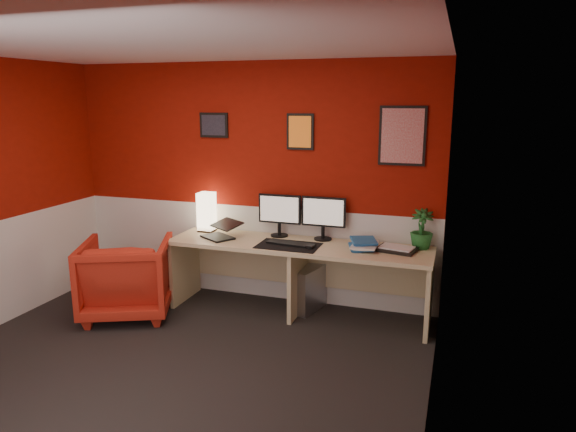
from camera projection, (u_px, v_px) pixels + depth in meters
The scene contains 24 objects.
ground at pixel (170, 370), 4.21m from camera, with size 4.00×3.50×0.01m, color black.
ceiling at pixel (152, 43), 3.66m from camera, with size 4.00×3.50×0.01m, color white.
wall_back at pixel (250, 183), 5.56m from camera, with size 4.00×0.01×2.50m, color maroon.
wall_right at pixel (438, 240), 3.32m from camera, with size 0.01×3.50×2.50m, color maroon.
wainscot_back at pixel (251, 251), 5.72m from camera, with size 4.00×0.01×1.00m, color silver.
wainscot_right at pixel (430, 349), 3.49m from camera, with size 0.01×3.50×1.00m, color silver.
desk at pixel (298, 279), 5.24m from camera, with size 2.60×0.65×0.73m, color #D3C187.
shoji_lamp at pixel (207, 213), 5.61m from camera, with size 0.16×0.16×0.40m, color #FFE5B2.
laptop at pixel (217, 228), 5.34m from camera, with size 0.33×0.23×0.22m, color black.
monitor_left at pixel (279, 209), 5.38m from camera, with size 0.45×0.06×0.58m, color black.
monitor_right at pixel (323, 212), 5.25m from camera, with size 0.45×0.06×0.58m, color black.
desk_mat at pixel (288, 246), 5.08m from camera, with size 0.60×0.38×0.01m, color black.
keyboard at pixel (288, 243), 5.12m from camera, with size 0.42×0.14×0.02m, color black.
mouse at pixel (311, 246), 4.99m from camera, with size 0.06×0.10×0.03m, color black.
book_bottom at pixel (350, 247), 4.98m from camera, with size 0.22×0.29×0.03m, color #215C9A.
book_middle at pixel (353, 244), 4.99m from camera, with size 0.23×0.32×0.02m, color silver.
book_top at pixel (351, 241), 5.01m from camera, with size 0.23×0.31×0.03m, color #215C9A.
zen_tray at pixel (397, 250), 4.91m from camera, with size 0.35×0.25×0.03m, color black.
potted_plant at pixel (422, 229), 4.96m from camera, with size 0.21×0.21×0.38m, color #19591E.
pc_tower at pixel (308, 289), 5.37m from camera, with size 0.20×0.45×0.45m, color #99999E.
armchair at pixel (127, 277), 5.22m from camera, with size 0.83×0.85×0.77m, color red.
art_left at pixel (214, 125), 5.53m from camera, with size 0.32×0.02×0.26m, color black.
art_center at pixel (300, 132), 5.25m from camera, with size 0.28×0.02×0.36m, color orange.
art_right at pixel (402, 136), 4.95m from camera, with size 0.44×0.02×0.56m, color red.
Camera 1 is at (2.10, -3.35, 2.12)m, focal length 32.76 mm.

